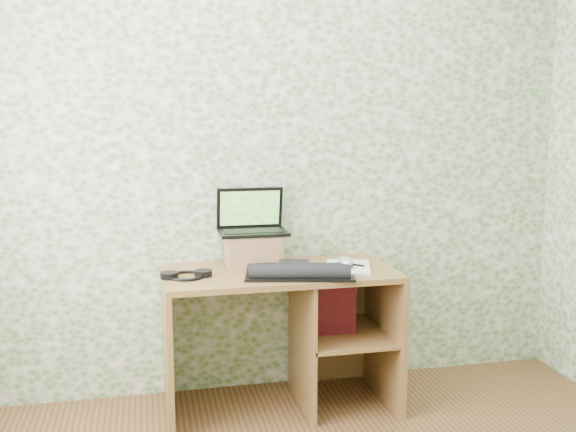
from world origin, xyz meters
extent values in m
plane|color=silver|center=(0.00, 1.75, 1.30)|extent=(3.50, 0.00, 3.50)
cube|color=brown|center=(0.00, 1.44, 0.73)|extent=(1.20, 0.60, 0.03)
cube|color=brown|center=(-0.58, 1.44, 0.36)|extent=(0.03, 0.60, 0.72)
cube|color=brown|center=(0.58, 1.44, 0.36)|extent=(0.03, 0.60, 0.72)
cube|color=brown|center=(0.12, 1.44, 0.36)|extent=(0.02, 0.56, 0.72)
cube|color=brown|center=(0.35, 1.44, 0.38)|extent=(0.46, 0.56, 0.02)
cube|color=brown|center=(0.36, 1.73, 0.36)|extent=(0.48, 0.02, 0.72)
cube|color=#906440|center=(-0.12, 1.58, 0.84)|extent=(0.29, 0.24, 0.17)
cube|color=black|center=(-0.12, 1.58, 0.93)|extent=(0.36, 0.25, 0.02)
cube|color=black|center=(-0.12, 1.58, 0.94)|extent=(0.31, 0.14, 0.00)
cube|color=black|center=(-0.12, 1.68, 1.05)|extent=(0.36, 0.06, 0.23)
cube|color=#2C621C|center=(-0.12, 1.68, 1.05)|extent=(0.32, 0.04, 0.19)
cube|color=black|center=(0.06, 1.35, 0.77)|extent=(0.50, 0.27, 0.04)
cube|color=black|center=(0.06, 1.35, 0.78)|extent=(0.18, 0.18, 0.06)
cylinder|color=black|center=(0.06, 1.23, 0.79)|extent=(0.50, 0.18, 0.08)
cube|color=black|center=(0.06, 1.22, 0.76)|extent=(0.55, 0.23, 0.01)
torus|color=black|center=(-0.49, 1.40, 0.76)|extent=(0.19, 0.19, 0.02)
cylinder|color=black|center=(-0.57, 1.39, 0.77)|extent=(0.09, 0.09, 0.03)
cylinder|color=black|center=(-0.40, 1.40, 0.77)|extent=(0.09, 0.09, 0.03)
cube|color=white|center=(0.36, 1.39, 0.76)|extent=(0.31, 0.38, 0.02)
ellipsoid|color=silver|center=(0.33, 1.36, 0.79)|extent=(0.13, 0.15, 0.04)
cylinder|color=black|center=(0.38, 1.42, 0.77)|extent=(0.10, 0.13, 0.01)
cube|color=maroon|center=(0.28, 1.44, 0.54)|extent=(0.26, 0.09, 0.31)
camera|label=1|loc=(-0.67, -1.75, 1.54)|focal=40.00mm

